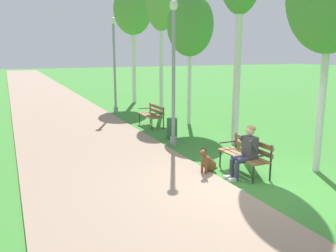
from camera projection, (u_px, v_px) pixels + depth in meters
ground_plane at (249, 188)px, 7.81m from camera, size 120.00×120.00×0.00m
paved_path at (38, 89)px, 28.24m from camera, size 4.32×60.00×0.04m
park_bench_near at (246, 153)px, 8.70m from camera, size 0.55×1.50×0.85m
park_bench_mid at (152, 114)px, 14.16m from camera, size 0.55×1.50×0.85m
person_seated_on_near_bench at (246, 150)px, 8.35m from camera, size 0.74×0.49×1.25m
dog_brown at (208, 163)px, 8.75m from camera, size 0.76×0.50×0.71m
lamp_post_near at (174, 73)px, 10.85m from camera, size 0.24×0.24×4.43m
lamp_post_mid at (114, 65)px, 16.79m from camera, size 0.24×0.24×4.48m
birch_tree_third at (190, 25)px, 13.88m from camera, size 1.82×1.86×5.19m
birch_tree_fourth at (161, 3)px, 16.38m from camera, size 1.43×1.27×6.51m
birch_tree_fifth at (133, 10)px, 19.81m from camera, size 2.14×2.28×6.61m
litter_bin at (172, 129)px, 12.18m from camera, size 0.36×0.36×0.70m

